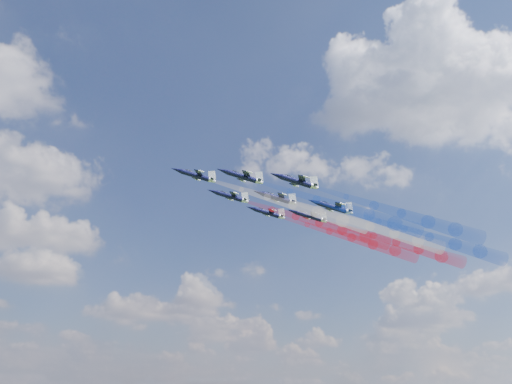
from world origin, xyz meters
TOP-DOWN VIEW (x-y plane):
  - jet_lead at (-29.56, -12.45)m, footprint 15.93×14.19m
  - trail_lead at (-4.08, -21.28)m, footprint 42.87×18.83m
  - jet_inner_left at (-22.32, -25.15)m, footprint 15.93×14.19m
  - trail_inner_left at (3.16, -33.98)m, footprint 42.87×18.83m
  - jet_inner_right at (-15.29, -5.58)m, footprint 15.93×14.19m
  - trail_inner_right at (10.19, -14.42)m, footprint 42.87×18.83m
  - jet_outer_left at (-14.16, -37.62)m, footprint 15.93×14.19m
  - trail_outer_left at (11.32, -46.45)m, footprint 42.87×18.83m
  - jet_center_third at (-8.21, -19.66)m, footprint 15.93×14.19m
  - trail_center_third at (17.27, -28.49)m, footprint 42.87×18.83m
  - jet_outer_right at (-0.36, -2.37)m, footprint 15.93×14.19m
  - trail_outer_right at (25.12, -11.20)m, footprint 42.87×18.83m
  - jet_rear_left at (0.81, -32.55)m, footprint 15.93×14.19m
  - trail_rear_left at (26.29, -41.39)m, footprint 42.87×18.83m
  - jet_rear_right at (6.25, -14.72)m, footprint 15.93×14.19m
  - trail_rear_right at (31.73, -23.55)m, footprint 42.87×18.83m

SIDE VIEW (x-z plane):
  - trail_rear_left at x=26.29m, z-range 121.72..136.71m
  - trail_outer_left at x=11.32m, z-range 124.55..139.55m
  - trail_rear_right at x=31.73m, z-range 124.69..139.69m
  - trail_center_third at x=17.27m, z-range 126.43..141.43m
  - trail_outer_right at x=25.12m, z-range 127.85..142.85m
  - trail_inner_left at x=3.16m, z-range 128.23..143.23m
  - jet_rear_left at x=0.81m, z-range 132.01..139.47m
  - trail_inner_right at x=10.19m, z-range 129.70..144.69m
  - jet_outer_left at x=-14.16m, z-range 134.85..142.30m
  - trail_lead at x=-4.08m, z-range 131.20..146.20m
  - jet_rear_right at x=6.25m, z-range 134.99..142.44m
  - jet_center_third at x=-8.21m, z-range 136.73..144.18m
  - jet_outer_right at x=-0.36m, z-range 138.15..145.60m
  - jet_inner_left at x=-22.32m, z-range 138.53..145.98m
  - jet_inner_right at x=-15.29m, z-range 139.99..147.45m
  - jet_lead at x=-29.56m, z-range 141.50..148.95m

